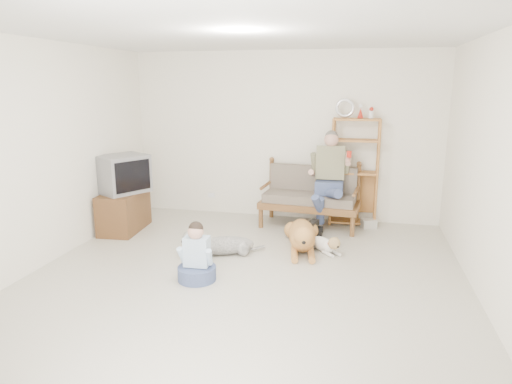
% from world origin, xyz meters
% --- Properties ---
extents(floor, '(5.50, 5.50, 0.00)m').
position_xyz_m(floor, '(0.00, 0.00, 0.00)').
color(floor, beige).
rests_on(floor, ground).
extents(ceiling, '(5.50, 5.50, 0.00)m').
position_xyz_m(ceiling, '(0.00, 0.00, 2.70)').
color(ceiling, silver).
rests_on(ceiling, ground).
extents(wall_back, '(5.00, 0.00, 5.00)m').
position_xyz_m(wall_back, '(0.00, 2.75, 1.35)').
color(wall_back, white).
rests_on(wall_back, ground).
extents(wall_front, '(5.00, 0.00, 5.00)m').
position_xyz_m(wall_front, '(0.00, -2.75, 1.35)').
color(wall_front, white).
rests_on(wall_front, ground).
extents(wall_left, '(0.00, 5.50, 5.50)m').
position_xyz_m(wall_left, '(-2.50, 0.00, 1.35)').
color(wall_left, white).
rests_on(wall_left, ground).
extents(wall_right, '(0.00, 5.50, 5.50)m').
position_xyz_m(wall_right, '(2.50, 0.00, 1.35)').
color(wall_right, white).
rests_on(wall_right, ground).
extents(loveseat, '(1.55, 0.83, 0.95)m').
position_xyz_m(loveseat, '(0.50, 2.35, 0.49)').
color(loveseat, brown).
rests_on(loveseat, ground).
extents(man, '(0.57, 0.81, 1.32)m').
position_xyz_m(man, '(0.77, 2.16, 0.69)').
color(man, '#44537C').
rests_on(man, loveseat).
extents(etagere, '(0.74, 0.33, 1.97)m').
position_xyz_m(etagere, '(1.15, 2.55, 0.86)').
color(etagere, '#B17537').
rests_on(etagere, ground).
extents(book_stack, '(0.26, 0.23, 0.14)m').
position_xyz_m(book_stack, '(1.42, 2.40, 0.07)').
color(book_stack, beige).
rests_on(book_stack, ground).
extents(tv_stand, '(0.56, 0.93, 0.60)m').
position_xyz_m(tv_stand, '(-2.23, 1.46, 0.30)').
color(tv_stand, brown).
rests_on(tv_stand, ground).
extents(crt_tv, '(0.80, 0.85, 0.56)m').
position_xyz_m(crt_tv, '(-2.19, 1.46, 0.88)').
color(crt_tv, slate).
rests_on(crt_tv, tv_stand).
extents(wall_outlet, '(0.12, 0.02, 0.08)m').
position_xyz_m(wall_outlet, '(-1.25, 2.73, 0.30)').
color(wall_outlet, white).
rests_on(wall_outlet, ground).
extents(golden_retriever, '(0.52, 1.47, 0.45)m').
position_xyz_m(golden_retriever, '(0.52, 1.27, 0.18)').
color(golden_retriever, '#C98046').
rests_on(golden_retriever, ground).
extents(shaggy_dog, '(1.07, 0.56, 0.34)m').
position_xyz_m(shaggy_dog, '(-0.54, 0.78, 0.14)').
color(shaggy_dog, silver).
rests_on(shaggy_dog, ground).
extents(terrier, '(0.51, 0.54, 0.26)m').
position_xyz_m(terrier, '(0.85, 1.20, 0.11)').
color(terrier, white).
rests_on(terrier, ground).
extents(child, '(0.44, 0.44, 0.69)m').
position_xyz_m(child, '(-0.52, -0.01, 0.25)').
color(child, '#44537C').
rests_on(child, ground).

